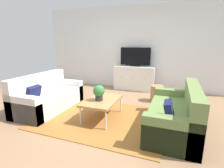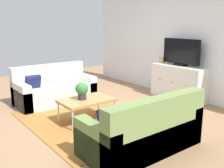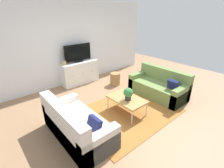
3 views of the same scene
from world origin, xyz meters
TOP-DOWN VIEW (x-y plane):
  - ground_plane at (0.00, 0.00)m, footprint 10.00×10.00m
  - wall_back at (0.00, 2.55)m, footprint 6.40×0.12m
  - area_rug at (0.00, -0.15)m, footprint 2.50×1.90m
  - couch_left_side at (-1.43, -0.10)m, footprint 0.80×1.66m
  - couch_right_side at (1.43, -0.10)m, footprint 0.80×1.66m
  - coffee_table at (0.00, -0.14)m, footprint 0.60×0.93m
  - potted_plant at (-0.03, -0.21)m, footprint 0.23×0.23m
  - tv_console at (0.09, 2.27)m, footprint 1.30×0.47m
  - flat_screen_tv at (0.09, 2.29)m, footprint 0.97×0.16m
  - mantel_clock at (-0.44, 2.27)m, footprint 0.11×0.07m
  - wicker_basket at (0.93, 1.34)m, footprint 0.34×0.34m

SIDE VIEW (x-z plane):
  - ground_plane at x=0.00m, z-range 0.00..0.00m
  - area_rug at x=0.00m, z-range 0.00..0.01m
  - wicker_basket at x=0.93m, z-range 0.00..0.42m
  - couch_left_side at x=-1.43m, z-range -0.13..0.68m
  - couch_right_side at x=1.43m, z-range -0.13..0.68m
  - coffee_table at x=0.00m, z-range 0.17..0.58m
  - tv_console at x=0.09m, z-range 0.00..0.78m
  - potted_plant at x=-0.03m, z-range 0.42..0.73m
  - mantel_clock at x=-0.44m, z-range 0.78..0.91m
  - flat_screen_tv at x=0.09m, z-range 0.77..1.37m
  - wall_back at x=0.00m, z-range 0.00..2.70m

